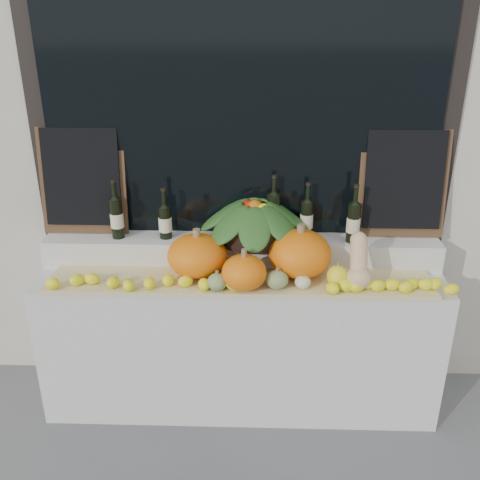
% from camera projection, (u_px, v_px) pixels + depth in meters
% --- Properties ---
extents(storefront_facade, '(7.00, 0.94, 4.50)m').
position_uv_depth(storefront_facade, '(244.00, 12.00, 3.16)').
color(storefront_facade, beige).
rests_on(storefront_facade, ground).
extents(display_sill, '(2.30, 0.55, 0.88)m').
position_uv_depth(display_sill, '(240.00, 338.00, 3.23)').
color(display_sill, silver).
rests_on(display_sill, ground).
extents(rear_tier, '(2.30, 0.25, 0.16)m').
position_uv_depth(rear_tier, '(241.00, 250.00, 3.16)').
color(rear_tier, silver).
rests_on(rear_tier, display_sill).
extents(straw_bedding, '(2.10, 0.32, 0.02)m').
position_uv_depth(straw_bedding, '(240.00, 282.00, 2.93)').
color(straw_bedding, tan).
rests_on(straw_bedding, display_sill).
extents(pumpkin_left, '(0.38, 0.38, 0.23)m').
position_uv_depth(pumpkin_left, '(197.00, 255.00, 2.94)').
color(pumpkin_left, orange).
rests_on(pumpkin_left, straw_bedding).
extents(pumpkin_right, '(0.44, 0.44, 0.26)m').
position_uv_depth(pumpkin_right, '(300.00, 254.00, 2.92)').
color(pumpkin_right, orange).
rests_on(pumpkin_right, straw_bedding).
extents(pumpkin_center, '(0.27, 0.27, 0.19)m').
position_uv_depth(pumpkin_center, '(244.00, 272.00, 2.80)').
color(pumpkin_center, orange).
rests_on(pumpkin_center, straw_bedding).
extents(butternut_squash, '(0.14, 0.20, 0.29)m').
position_uv_depth(butternut_squash, '(359.00, 264.00, 2.82)').
color(butternut_squash, '#E1B584').
rests_on(butternut_squash, straw_bedding).
extents(decorative_gourds, '(0.75, 0.17, 0.14)m').
position_uv_depth(decorative_gourds, '(273.00, 280.00, 2.81)').
color(decorative_gourds, '#2E5D1C').
rests_on(decorative_gourds, straw_bedding).
extents(lemon_heap, '(2.20, 0.16, 0.06)m').
position_uv_depth(lemon_heap, '(239.00, 284.00, 2.81)').
color(lemon_heap, '#FFF71A').
rests_on(lemon_heap, straw_bedding).
extents(produce_bowl, '(0.67, 0.67, 0.25)m').
position_uv_depth(produce_bowl, '(255.00, 219.00, 3.06)').
color(produce_bowl, black).
rests_on(produce_bowl, rear_tier).
extents(wine_bottle_far_left, '(0.08, 0.08, 0.35)m').
position_uv_depth(wine_bottle_far_left, '(117.00, 218.00, 3.07)').
color(wine_bottle_far_left, black).
rests_on(wine_bottle_far_left, rear_tier).
extents(wine_bottle_near_left, '(0.08, 0.08, 0.30)m').
position_uv_depth(wine_bottle_near_left, '(165.00, 222.00, 3.08)').
color(wine_bottle_near_left, black).
rests_on(wine_bottle_near_left, rear_tier).
extents(wine_bottle_tall, '(0.08, 0.08, 0.37)m').
position_uv_depth(wine_bottle_tall, '(273.00, 214.00, 3.10)').
color(wine_bottle_tall, black).
rests_on(wine_bottle_tall, rear_tier).
extents(wine_bottle_near_right, '(0.08, 0.08, 0.33)m').
position_uv_depth(wine_bottle_near_right, '(307.00, 218.00, 3.09)').
color(wine_bottle_near_right, black).
rests_on(wine_bottle_near_right, rear_tier).
extents(wine_bottle_far_right, '(0.08, 0.08, 0.34)m').
position_uv_depth(wine_bottle_far_right, '(353.00, 222.00, 3.02)').
color(wine_bottle_far_right, black).
rests_on(wine_bottle_far_right, rear_tier).
extents(chalkboard_left, '(0.50, 0.11, 0.62)m').
position_uv_depth(chalkboard_left, '(82.00, 180.00, 3.08)').
color(chalkboard_left, '#4C331E').
rests_on(chalkboard_left, rear_tier).
extents(chalkboard_right, '(0.50, 0.11, 0.62)m').
position_uv_depth(chalkboard_right, '(404.00, 183.00, 3.03)').
color(chalkboard_right, '#4C331E').
rests_on(chalkboard_right, rear_tier).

